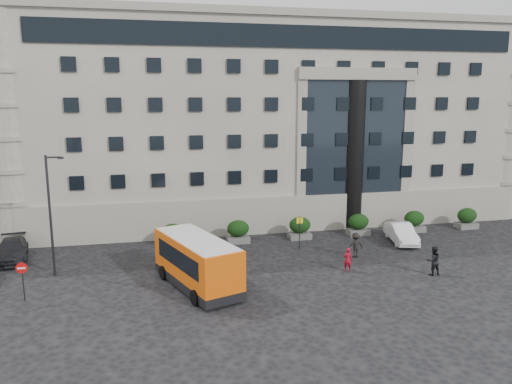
# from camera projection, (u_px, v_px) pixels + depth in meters

# --- Properties ---
(ground) EXTENTS (120.00, 120.00, 0.00)m
(ground) POSITION_uv_depth(u_px,v_px,m) (241.00, 277.00, 32.63)
(ground) COLOR black
(ground) RESTS_ON ground
(civic_building) EXTENTS (44.00, 24.00, 18.00)m
(civic_building) POSITION_uv_depth(u_px,v_px,m) (258.00, 121.00, 53.27)
(civic_building) COLOR gray
(civic_building) RESTS_ON ground
(entrance_column) EXTENTS (1.80, 1.80, 13.00)m
(entrance_column) POSITION_uv_depth(u_px,v_px,m) (353.00, 156.00, 43.79)
(entrance_column) COLOR black
(entrance_column) RESTS_ON ground
(hedge_a) EXTENTS (1.80, 1.26, 1.84)m
(hedge_a) POSITION_uv_depth(u_px,v_px,m) (173.00, 235.00, 39.09)
(hedge_a) COLOR #51504E
(hedge_a) RESTS_ON ground
(hedge_b) EXTENTS (1.80, 1.26, 1.84)m
(hedge_b) POSITION_uv_depth(u_px,v_px,m) (238.00, 231.00, 40.18)
(hedge_b) COLOR #51504E
(hedge_b) RESTS_ON ground
(hedge_c) EXTENTS (1.80, 1.26, 1.84)m
(hedge_c) POSITION_uv_depth(u_px,v_px,m) (300.00, 228.00, 41.28)
(hedge_c) COLOR #51504E
(hedge_c) RESTS_ON ground
(hedge_d) EXTENTS (1.80, 1.26, 1.84)m
(hedge_d) POSITION_uv_depth(u_px,v_px,m) (358.00, 224.00, 42.37)
(hedge_d) COLOR #51504E
(hedge_d) RESTS_ON ground
(hedge_e) EXTENTS (1.80, 1.26, 1.84)m
(hedge_e) POSITION_uv_depth(u_px,v_px,m) (414.00, 221.00, 43.46)
(hedge_e) COLOR #51504E
(hedge_e) RESTS_ON ground
(hedge_f) EXTENTS (1.80, 1.26, 1.84)m
(hedge_f) POSITION_uv_depth(u_px,v_px,m) (467.00, 218.00, 44.55)
(hedge_f) COLOR #51504E
(hedge_f) RESTS_ON ground
(street_lamp) EXTENTS (1.16, 0.18, 8.00)m
(street_lamp) POSITION_uv_depth(u_px,v_px,m) (51.00, 211.00, 32.17)
(street_lamp) COLOR #262628
(street_lamp) RESTS_ON ground
(bus_stop_sign) EXTENTS (0.50, 0.08, 2.52)m
(bus_stop_sign) POSITION_uv_depth(u_px,v_px,m) (300.00, 228.00, 38.25)
(bus_stop_sign) COLOR #262628
(bus_stop_sign) RESTS_ON ground
(no_entry_sign) EXTENTS (0.64, 0.16, 2.32)m
(no_entry_sign) POSITION_uv_depth(u_px,v_px,m) (22.00, 274.00, 28.59)
(no_entry_sign) COLOR #262628
(no_entry_sign) RESTS_ON ground
(minibus) EXTENTS (5.00, 7.97, 3.14)m
(minibus) POSITION_uv_depth(u_px,v_px,m) (197.00, 260.00, 30.65)
(minibus) COLOR #E2560A
(minibus) RESTS_ON ground
(red_truck) EXTENTS (3.08, 5.54, 2.83)m
(red_truck) POSITION_uv_depth(u_px,v_px,m) (63.00, 212.00, 44.77)
(red_truck) COLOR maroon
(red_truck) RESTS_ON ground
(parked_car_c) EXTENTS (2.87, 5.29, 1.45)m
(parked_car_c) POSITION_uv_depth(u_px,v_px,m) (12.00, 250.00, 35.97)
(parked_car_c) COLOR black
(parked_car_c) RESTS_ON ground
(parked_car_d) EXTENTS (2.56, 4.62, 1.22)m
(parked_car_d) POSITION_uv_depth(u_px,v_px,m) (69.00, 220.00, 45.14)
(parked_car_d) COLOR black
(parked_car_d) RESTS_ON ground
(white_taxi) EXTENTS (2.48, 4.91, 1.54)m
(white_taxi) POSITION_uv_depth(u_px,v_px,m) (401.00, 233.00, 40.29)
(white_taxi) COLOR white
(white_taxi) RESTS_ON ground
(pedestrian_a) EXTENTS (0.66, 0.49, 1.65)m
(pedestrian_a) POSITION_uv_depth(u_px,v_px,m) (348.00, 259.00, 33.62)
(pedestrian_a) COLOR maroon
(pedestrian_a) RESTS_ON ground
(pedestrian_b) EXTENTS (0.96, 0.75, 1.95)m
(pedestrian_b) POSITION_uv_depth(u_px,v_px,m) (433.00, 261.00, 32.91)
(pedestrian_b) COLOR black
(pedestrian_b) RESTS_ON ground
(pedestrian_c) EXTENTS (1.23, 0.75, 1.85)m
(pedestrian_c) POSITION_uv_depth(u_px,v_px,m) (355.00, 245.00, 36.55)
(pedestrian_c) COLOR black
(pedestrian_c) RESTS_ON ground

